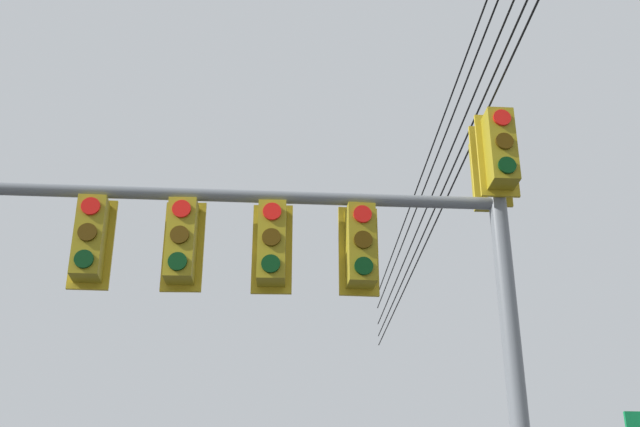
{
  "coord_description": "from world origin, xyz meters",
  "views": [
    {
      "loc": [
        -8.75,
        -1.72,
        1.67
      ],
      "look_at": [
        -1.5,
        1.81,
        5.28
      ],
      "focal_mm": 44.93,
      "sensor_mm": 36.0,
      "label": 1
    }
  ],
  "objects": [
    {
      "name": "overhead_wire_span",
      "position": [
        0.33,
        0.52,
        7.33
      ],
      "size": [
        18.06,
        9.95,
        1.46
      ],
      "color": "black"
    },
    {
      "name": "signal_mast_assembly",
      "position": [
        -1.29,
        1.46,
        4.74
      ],
      "size": [
        3.35,
        5.27,
        6.53
      ],
      "color": "slate",
      "rests_on": "ground"
    }
  ]
}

